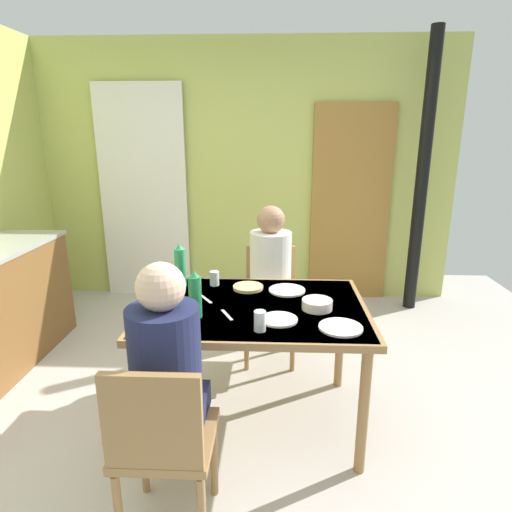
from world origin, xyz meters
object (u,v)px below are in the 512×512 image
water_bottle_green_near (180,266)px  person_far_diner (270,266)px  person_near_diner (166,362)px  chair_near_diner (162,441)px  water_bottle_green_far (195,295)px  serving_bowl_center (317,304)px  chair_far_diner (270,296)px  dining_table (255,318)px

water_bottle_green_near → person_far_diner: bearing=33.4°
person_near_diner → person_far_diner: same height
chair_near_diner → water_bottle_green_far: bearing=87.1°
chair_near_diner → person_near_diner: person_near_diner is taller
water_bottle_green_near → chair_near_diner: bearing=-82.4°
chair_near_diner → person_far_diner: size_ratio=1.13×
water_bottle_green_near → water_bottle_green_far: water_bottle_green_near is taller
person_near_diner → serving_bowl_center: person_near_diner is taller
water_bottle_green_near → serving_bowl_center: 0.91m
chair_far_diner → water_bottle_green_far: size_ratio=3.33×
water_bottle_green_far → dining_table: bearing=29.6°
chair_near_diner → water_bottle_green_near: (-0.15, 1.13, 0.39)m
person_near_diner → person_far_diner: size_ratio=1.00×
serving_bowl_center → water_bottle_green_far: bearing=-168.3°
water_bottle_green_near → water_bottle_green_far: bearing=-69.3°
dining_table → water_bottle_green_near: water_bottle_green_near is taller
person_far_diner → water_bottle_green_far: 0.95m
serving_bowl_center → chair_near_diner: bearing=-131.5°
person_far_diner → dining_table: bearing=83.2°
chair_near_diner → chair_far_diner: (0.42, 1.64, 0.00)m
dining_table → person_near_diner: 0.77m
water_bottle_green_far → serving_bowl_center: size_ratio=1.54×
person_far_diner → water_bottle_green_near: 0.69m
chair_near_diner → chair_far_diner: 1.69m
dining_table → chair_near_diner: (-0.34, -0.82, -0.18)m
water_bottle_green_near → serving_bowl_center: water_bottle_green_near is taller
dining_table → serving_bowl_center: serving_bowl_center is taller
dining_table → water_bottle_green_near: (-0.49, 0.31, 0.21)m
person_far_diner → water_bottle_green_near: (-0.57, -0.38, 0.11)m
person_near_diner → water_bottle_green_far: bearing=86.3°
water_bottle_green_far → water_bottle_green_near: bearing=110.7°
person_far_diner → water_bottle_green_near: person_far_diner is taller
dining_table → person_near_diner: bearing=-116.5°
serving_bowl_center → dining_table: bearing=173.7°
dining_table → water_bottle_green_near: bearing=147.9°
water_bottle_green_near → serving_bowl_center: size_ratio=1.65×
water_bottle_green_near → water_bottle_green_far: size_ratio=1.07×
chair_near_diner → person_far_diner: bearing=74.3°
serving_bowl_center → person_far_diner: bearing=110.4°
chair_far_diner → water_bottle_green_far: water_bottle_green_far is taller
chair_near_diner → water_bottle_green_far: 0.75m
chair_far_diner → person_far_diner: person_far_diner is taller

